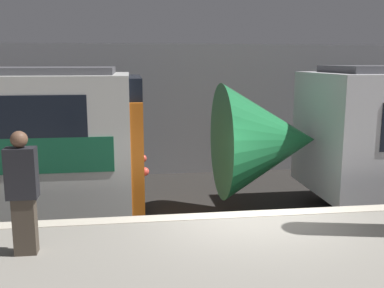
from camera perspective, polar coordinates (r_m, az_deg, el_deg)
ground_plane at (r=8.08m, az=7.17°, el=-15.97°), size 120.00×120.00×0.00m
station_rear_barrier at (r=14.33m, az=-0.02°, el=4.39°), size 50.00×0.15×4.11m
person_waiting at (r=6.14m, az=-20.71°, el=-5.54°), size 0.38×0.24×1.62m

